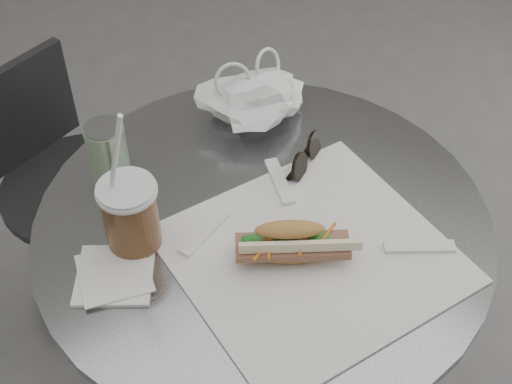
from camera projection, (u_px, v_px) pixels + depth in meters
cafe_table at (262, 315)px, 1.37m from camera, size 0.76×0.76×0.74m
chair_far at (78, 217)px, 1.76m from camera, size 0.38×0.40×0.70m
sandwich_paper at (312, 255)px, 1.12m from camera, size 0.43×0.41×0.00m
banh_mi at (291, 243)px, 1.09m from camera, size 0.22×0.19×0.07m
iced_coffee at (131, 215)px, 1.10m from camera, size 0.09×0.09×0.27m
sunglasses at (306, 157)px, 1.26m from camera, size 0.11×0.07×0.05m
plastic_bag at (256, 100)px, 1.33m from camera, size 0.20×0.16×0.10m
napkin_stack at (115, 275)px, 1.09m from camera, size 0.16×0.16×0.01m
drink_can at (108, 156)px, 1.19m from camera, size 0.07×0.07×0.13m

